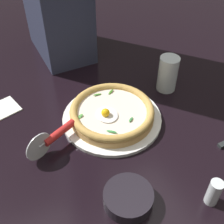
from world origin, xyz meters
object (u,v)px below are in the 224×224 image
(drinking_glass, at_px, (167,76))
(pepper_shaker, at_px, (214,192))
(side_bowl, at_px, (128,198))
(pizza, at_px, (112,112))
(pizza_cutter, at_px, (53,136))

(drinking_glass, xyz_separation_m, pepper_shaker, (-0.42, 0.16, -0.02))
(side_bowl, distance_m, drinking_glass, 0.48)
(pizza, xyz_separation_m, pizza_cutter, (-0.02, 0.20, 0.01))
(pizza_cutter, bearing_deg, pizza, -83.19)
(pepper_shaker, bearing_deg, drinking_glass, -20.49)
(pizza_cutter, bearing_deg, pepper_shaker, -140.30)
(pizza_cutter, distance_m, pepper_shaker, 0.44)
(pepper_shaker, bearing_deg, pizza, 13.39)
(pepper_shaker, bearing_deg, side_bowl, 63.80)
(pepper_shaker, bearing_deg, pizza_cutter, 39.70)
(side_bowl, bearing_deg, pizza, -18.97)
(pizza_cutter, relative_size, pepper_shaker, 2.09)
(pizza, bearing_deg, pepper_shaker, -166.61)
(drinking_glass, bearing_deg, side_bowl, 134.40)
(pizza, xyz_separation_m, side_bowl, (-0.28, 0.09, -0.01))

